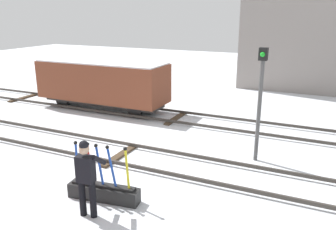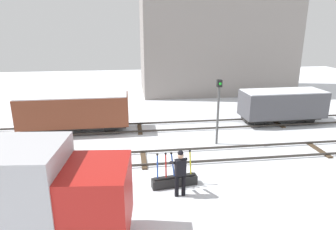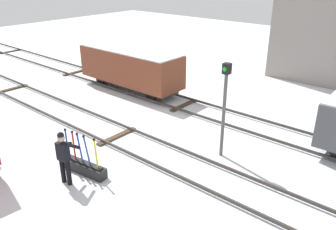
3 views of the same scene
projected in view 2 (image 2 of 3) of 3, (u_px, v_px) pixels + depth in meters
The scene contains 10 objects.
ground_plane at pixel (144, 160), 13.78m from camera, with size 60.00×60.00×0.00m, color silver.
track_main_line at pixel (144, 158), 13.75m from camera, with size 44.00×1.94×0.18m.
track_siding_near at pixel (140, 128), 17.91m from camera, with size 44.00×1.94×0.18m.
switch_lever_frame at pixel (174, 180), 11.53m from camera, with size 1.83×0.60×1.45m.
rail_worker at pixel (180, 170), 10.66m from camera, with size 0.60×0.67×1.80m.
delivery_truck at pixel (20, 193), 7.99m from camera, with size 5.77×2.87×3.04m.
signal_post at pixel (218, 105), 15.10m from camera, with size 0.24×0.32×3.44m.
apartment_building at pixel (216, 30), 27.19m from camera, with size 14.00×6.47×11.27m.
freight_car_back_track at pixel (75, 111), 17.09m from camera, with size 6.16×1.92×2.26m.
freight_car_near_switch at pixel (282, 104), 18.73m from camera, with size 5.21×2.05×2.14m.
Camera 2 is at (-0.54, -12.62, 6.01)m, focal length 31.61 mm.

